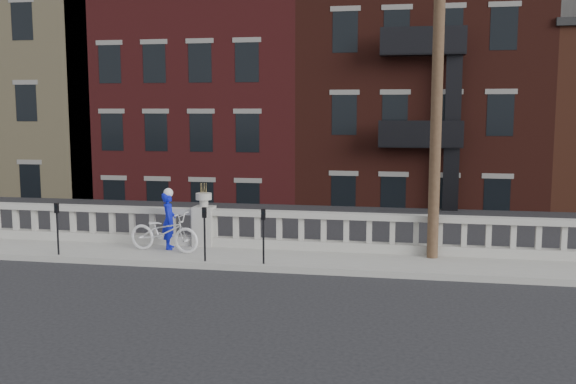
# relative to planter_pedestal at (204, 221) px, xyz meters

# --- Properties ---
(ground) EXTENTS (120.00, 120.00, 0.00)m
(ground) POSITION_rel_planter_pedestal_xyz_m (0.00, -3.95, -0.83)
(ground) COLOR black
(ground) RESTS_ON ground
(sidewalk) EXTENTS (32.00, 2.20, 0.15)m
(sidewalk) POSITION_rel_planter_pedestal_xyz_m (0.00, -0.95, -0.76)
(sidewalk) COLOR gray
(sidewalk) RESTS_ON ground
(balustrade) EXTENTS (28.00, 0.34, 1.03)m
(balustrade) POSITION_rel_planter_pedestal_xyz_m (0.00, 0.00, -0.19)
(balustrade) COLOR gray
(balustrade) RESTS_ON sidewalk
(planter_pedestal) EXTENTS (0.55, 0.55, 1.76)m
(planter_pedestal) POSITION_rel_planter_pedestal_xyz_m (0.00, 0.00, 0.00)
(planter_pedestal) COLOR gray
(planter_pedestal) RESTS_ON sidewalk
(lower_level) EXTENTS (80.00, 44.00, 20.80)m
(lower_level) POSITION_rel_planter_pedestal_xyz_m (0.56, 19.09, 1.80)
(lower_level) COLOR #605E59
(lower_level) RESTS_ON ground
(utility_pole) EXTENTS (1.60, 0.28, 10.00)m
(utility_pole) POSITION_rel_planter_pedestal_xyz_m (6.20, -0.35, 4.41)
(utility_pole) COLOR #422D1E
(utility_pole) RESTS_ON sidewalk
(parking_meter_b) EXTENTS (0.10, 0.09, 1.36)m
(parking_meter_b) POSITION_rel_planter_pedestal_xyz_m (-3.40, -1.80, 0.17)
(parking_meter_b) COLOR black
(parking_meter_b) RESTS_ON sidewalk
(parking_meter_c) EXTENTS (0.10, 0.09, 1.36)m
(parking_meter_c) POSITION_rel_planter_pedestal_xyz_m (0.59, -1.80, 0.17)
(parking_meter_c) COLOR black
(parking_meter_c) RESTS_ON sidewalk
(parking_meter_d) EXTENTS (0.10, 0.09, 1.36)m
(parking_meter_d) POSITION_rel_planter_pedestal_xyz_m (2.09, -1.80, 0.17)
(parking_meter_d) COLOR black
(parking_meter_d) RESTS_ON sidewalk
(bicycle) EXTENTS (2.13, 1.04, 1.07)m
(bicycle) POSITION_rel_planter_pedestal_xyz_m (-0.81, -0.93, -0.15)
(bicycle) COLOR silver
(bicycle) RESTS_ON sidewalk
(cyclist) EXTENTS (0.51, 0.65, 1.55)m
(cyclist) POSITION_rel_planter_pedestal_xyz_m (-0.81, -0.57, 0.10)
(cyclist) COLOR #0C15B6
(cyclist) RESTS_ON sidewalk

